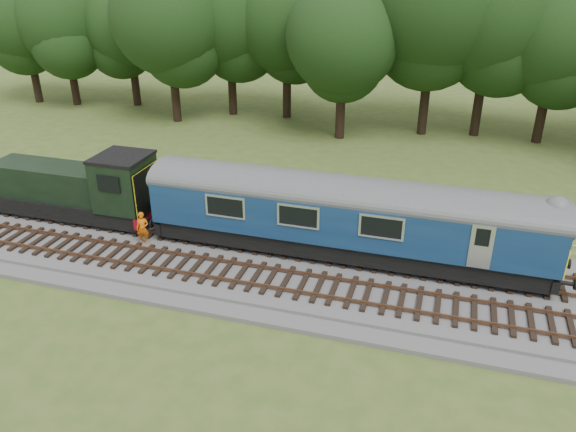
% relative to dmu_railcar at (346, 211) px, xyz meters
% --- Properties ---
extents(ground, '(120.00, 120.00, 0.00)m').
position_rel_dmu_railcar_xyz_m(ground, '(-3.97, -1.40, -2.61)').
color(ground, '#3F5620').
rests_on(ground, ground).
extents(ballast, '(70.00, 7.00, 0.35)m').
position_rel_dmu_railcar_xyz_m(ballast, '(-3.97, -1.40, -2.43)').
color(ballast, '#4C4C4F').
rests_on(ballast, ground).
extents(track_north, '(67.20, 2.40, 0.21)m').
position_rel_dmu_railcar_xyz_m(track_north, '(-3.97, -0.00, -2.19)').
color(track_north, black).
rests_on(track_north, ballast).
extents(track_south, '(67.20, 2.40, 0.21)m').
position_rel_dmu_railcar_xyz_m(track_south, '(-3.97, -3.00, -2.19)').
color(track_south, black).
rests_on(track_south, ballast).
extents(fence, '(64.00, 0.12, 1.00)m').
position_rel_dmu_railcar_xyz_m(fence, '(-3.97, 3.10, -2.61)').
color(fence, '#6B6054').
rests_on(fence, ground).
extents(tree_line, '(70.00, 8.00, 18.00)m').
position_rel_dmu_railcar_xyz_m(tree_line, '(-3.97, 20.60, -2.61)').
color(tree_line, black).
rests_on(tree_line, ground).
extents(dmu_railcar, '(18.05, 2.86, 3.88)m').
position_rel_dmu_railcar_xyz_m(dmu_railcar, '(0.00, 0.00, 0.00)').
color(dmu_railcar, black).
rests_on(dmu_railcar, ground).
extents(shunter_loco, '(8.91, 2.60, 3.38)m').
position_rel_dmu_railcar_xyz_m(shunter_loco, '(-13.93, 0.00, -0.63)').
color(shunter_loco, black).
rests_on(shunter_loco, ground).
extents(worker, '(0.68, 0.53, 1.64)m').
position_rel_dmu_railcar_xyz_m(worker, '(-9.43, -1.65, -1.44)').
color(worker, '#DB610B').
rests_on(worker, ballast).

